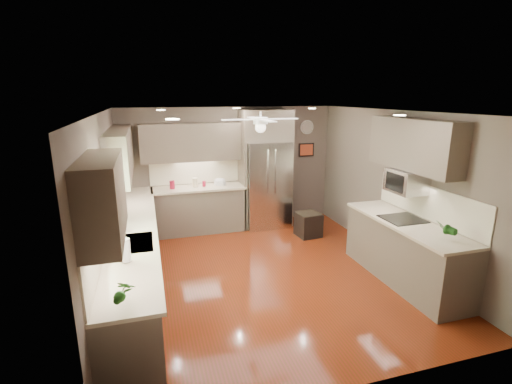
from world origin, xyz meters
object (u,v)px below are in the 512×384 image
potted_plant_right (445,228)px  canister_d (204,184)px  potted_plant_left (124,292)px  canister_a (172,185)px  bowl (220,184)px  canister_c (195,182)px  soap_bottle (122,224)px  paper_towel (125,250)px  refrigerator (266,171)px  stool (308,224)px  microwave (406,181)px

potted_plant_right → canister_d: bearing=123.9°
canister_d → potted_plant_left: potted_plant_left is taller
canister_a → bowl: size_ratio=0.68×
canister_c → bowl: 0.51m
canister_d → potted_plant_right: (2.50, -3.71, 0.09)m
canister_a → soap_bottle: soap_bottle is taller
soap_bottle → canister_c: bearing=60.4°
bowl → paper_towel: bearing=-117.6°
soap_bottle → potted_plant_right: size_ratio=0.71×
canister_a → bowl: (0.96, 0.00, -0.05)m
potted_plant_left → refrigerator: size_ratio=0.13×
potted_plant_right → bowl: size_ratio=1.26×
canister_a → refrigerator: (1.93, -0.03, 0.17)m
paper_towel → bowl: bearing=62.4°
stool → paper_towel: size_ratio=1.77×
refrigerator → microwave: bearing=-63.9°
canister_d → refrigerator: bearing=-1.2°
canister_d → refrigerator: refrigerator is taller
potted_plant_left → bowl: size_ratio=1.32×
canister_a → refrigerator: bearing=-0.8°
soap_bottle → potted_plant_left: potted_plant_left is taller
refrigerator → stool: (0.61, -0.86, -0.95)m
potted_plant_left → bowl: (1.67, 4.22, -0.13)m
microwave → paper_towel: 4.05m
soap_bottle → potted_plant_right: 4.22m
canister_a → soap_bottle: 2.38m
microwave → paper_towel: size_ratio=1.97×
soap_bottle → refrigerator: refrigerator is taller
soap_bottle → bowl: size_ratio=0.89×
microwave → paper_towel: microwave is taller
canister_d → soap_bottle: soap_bottle is taller
canister_a → soap_bottle: bearing=-110.4°
canister_a → microwave: microwave is taller
canister_d → stool: (1.92, -0.89, -0.76)m
stool → paper_towel: 4.13m
potted_plant_right → microwave: 1.06m
canister_c → bowl: size_ratio=0.76×
canister_a → potted_plant_right: (3.13, -3.71, 0.07)m
bowl → microwave: microwave is taller
stool → bowl: bearing=150.7°
canister_d → stool: 2.25m
canister_d → potted_plant_left: size_ratio=0.34×
canister_c → refrigerator: size_ratio=0.07×
microwave → bowl: bearing=130.1°
refrigerator → stool: bearing=-54.7°
potted_plant_right → paper_towel: (-3.87, 0.47, -0.01)m
refrigerator → paper_towel: size_ratio=8.76×
bowl → refrigerator: refrigerator is taller
canister_a → paper_towel: size_ratio=0.58×
refrigerator → canister_c: bearing=177.9°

